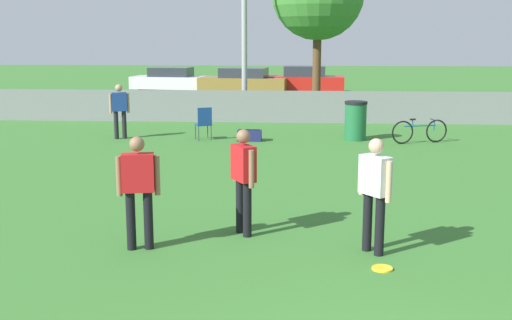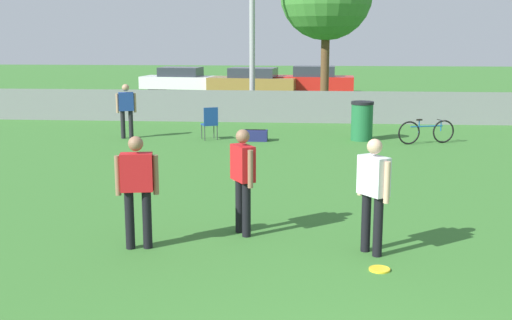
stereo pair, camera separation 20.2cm
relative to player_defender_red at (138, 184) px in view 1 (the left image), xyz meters
name	(u,v)px [view 1 (the left image)]	position (x,y,z in m)	size (l,w,h in m)	color
fence_backline	(324,107)	(3.07, 13.41, -0.38)	(28.07, 0.07, 1.21)	gray
player_defender_red	(138,184)	(0.00, 0.00, 0.00)	(0.59, 0.30, 1.60)	black
player_thrower_red	(244,174)	(1.39, 0.77, 0.00)	(0.42, 0.52, 1.60)	black
player_receiver_white	(375,187)	(3.25, 0.05, 0.00)	(0.44, 0.50, 1.60)	black
spectator_in_blue	(120,107)	(-2.96, 9.63, -0.02)	(0.55, 0.35, 1.58)	black
frisbee_disc	(382,268)	(3.30, -0.59, -0.92)	(0.27, 0.27, 0.03)	yellow
folding_chair_sideline	(204,122)	(-0.50, 9.55, -0.40)	(0.55, 0.55, 0.95)	#333338
bicycle_sideline	(420,131)	(5.58, 9.41, -0.60)	(1.62, 0.64, 0.69)	black
trash_bin	(356,121)	(3.84, 9.85, -0.37)	(0.65, 0.65, 1.11)	#1E6638
gear_bag_sideline	(249,135)	(0.82, 9.49, -0.78)	(0.68, 0.37, 0.33)	navy
parked_car_white	(171,80)	(-4.51, 25.03, -0.29)	(4.20, 2.14, 1.31)	black
parked_car_tan	(244,81)	(-0.61, 24.33, -0.28)	(4.65, 2.33, 1.33)	black
parked_car_red	(305,80)	(2.51, 24.82, -0.25)	(4.09, 1.94, 1.42)	black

